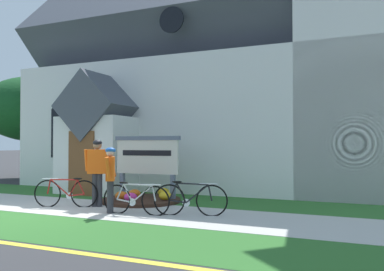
{
  "coord_description": "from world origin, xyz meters",
  "views": [
    {
      "loc": [
        7.34,
        -6.72,
        1.7
      ],
      "look_at": [
        2.99,
        3.6,
        1.93
      ],
      "focal_mm": 36.1,
      "sensor_mm": 36.0,
      "label": 1
    }
  ],
  "objects_px": {
    "church_sign": "(147,157)",
    "cyclist_in_yellow_jersey": "(110,175)",
    "yard_deciduous_tree": "(34,110)",
    "cyclist_in_blue_jersey": "(97,167)",
    "bicycle_blue": "(190,199)",
    "bicycle_silver": "(136,199)",
    "bicycle_green": "(66,193)"
  },
  "relations": [
    {
      "from": "bicycle_green",
      "to": "bicycle_silver",
      "type": "distance_m",
      "value": 2.28
    },
    {
      "from": "bicycle_blue",
      "to": "yard_deciduous_tree",
      "type": "bearing_deg",
      "value": 151.73
    },
    {
      "from": "church_sign",
      "to": "cyclist_in_yellow_jersey",
      "type": "xyz_separation_m",
      "value": [
        0.21,
        -2.17,
        -0.35
      ]
    },
    {
      "from": "cyclist_in_blue_jersey",
      "to": "yard_deciduous_tree",
      "type": "bearing_deg",
      "value": 144.74
    },
    {
      "from": "bicycle_green",
      "to": "cyclist_in_yellow_jersey",
      "type": "xyz_separation_m",
      "value": [
        1.6,
        -0.28,
        0.55
      ]
    },
    {
      "from": "church_sign",
      "to": "cyclist_in_blue_jersey",
      "type": "xyz_separation_m",
      "value": [
        -0.65,
        -1.54,
        -0.21
      ]
    },
    {
      "from": "church_sign",
      "to": "cyclist_in_blue_jersey",
      "type": "distance_m",
      "value": 1.69
    },
    {
      "from": "bicycle_green",
      "to": "cyclist_in_blue_jersey",
      "type": "xyz_separation_m",
      "value": [
        0.74,
        0.35,
        0.69
      ]
    },
    {
      "from": "bicycle_green",
      "to": "yard_deciduous_tree",
      "type": "xyz_separation_m",
      "value": [
        -7.0,
        5.82,
        2.93
      ]
    },
    {
      "from": "bicycle_blue",
      "to": "cyclist_in_blue_jersey",
      "type": "distance_m",
      "value": 2.87
    },
    {
      "from": "bicycle_silver",
      "to": "cyclist_in_blue_jersey",
      "type": "xyz_separation_m",
      "value": [
        -1.53,
        0.56,
        0.7
      ]
    },
    {
      "from": "bicycle_silver",
      "to": "cyclist_in_yellow_jersey",
      "type": "bearing_deg",
      "value": -174.18
    },
    {
      "from": "bicycle_blue",
      "to": "cyclist_in_yellow_jersey",
      "type": "xyz_separation_m",
      "value": [
        -1.92,
        -0.45,
        0.54
      ]
    },
    {
      "from": "cyclist_in_yellow_jersey",
      "to": "bicycle_blue",
      "type": "bearing_deg",
      "value": 13.05
    },
    {
      "from": "bicycle_blue",
      "to": "yard_deciduous_tree",
      "type": "relative_size",
      "value": 0.35
    },
    {
      "from": "yard_deciduous_tree",
      "to": "bicycle_silver",
      "type": "bearing_deg",
      "value": -33.07
    },
    {
      "from": "bicycle_silver",
      "to": "cyclist_in_blue_jersey",
      "type": "distance_m",
      "value": 1.77
    },
    {
      "from": "yard_deciduous_tree",
      "to": "church_sign",
      "type": "bearing_deg",
      "value": -25.11
    },
    {
      "from": "cyclist_in_blue_jersey",
      "to": "bicycle_silver",
      "type": "bearing_deg",
      "value": -20.15
    },
    {
      "from": "cyclist_in_yellow_jersey",
      "to": "bicycle_silver",
      "type": "bearing_deg",
      "value": 5.82
    },
    {
      "from": "bicycle_silver",
      "to": "cyclist_in_yellow_jersey",
      "type": "relative_size",
      "value": 1.07
    },
    {
      "from": "cyclist_in_yellow_jersey",
      "to": "yard_deciduous_tree",
      "type": "bearing_deg",
      "value": 144.62
    },
    {
      "from": "church_sign",
      "to": "cyclist_in_blue_jersey",
      "type": "height_order",
      "value": "church_sign"
    },
    {
      "from": "cyclist_in_blue_jersey",
      "to": "cyclist_in_yellow_jersey",
      "type": "bearing_deg",
      "value": -36.39
    },
    {
      "from": "church_sign",
      "to": "bicycle_blue",
      "type": "xyz_separation_m",
      "value": [
        2.13,
        -1.73,
        -0.89
      ]
    },
    {
      "from": "cyclist_in_blue_jersey",
      "to": "yard_deciduous_tree",
      "type": "relative_size",
      "value": 0.37
    },
    {
      "from": "bicycle_blue",
      "to": "bicycle_silver",
      "type": "distance_m",
      "value": 1.31
    },
    {
      "from": "bicycle_blue",
      "to": "yard_deciduous_tree",
      "type": "xyz_separation_m",
      "value": [
        -10.52,
        5.66,
        2.93
      ]
    },
    {
      "from": "bicycle_green",
      "to": "yard_deciduous_tree",
      "type": "bearing_deg",
      "value": 140.23
    },
    {
      "from": "yard_deciduous_tree",
      "to": "cyclist_in_blue_jersey",
      "type": "bearing_deg",
      "value": -35.26
    },
    {
      "from": "cyclist_in_yellow_jersey",
      "to": "yard_deciduous_tree",
      "type": "distance_m",
      "value": 10.81
    },
    {
      "from": "church_sign",
      "to": "yard_deciduous_tree",
      "type": "distance_m",
      "value": 9.48
    }
  ]
}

